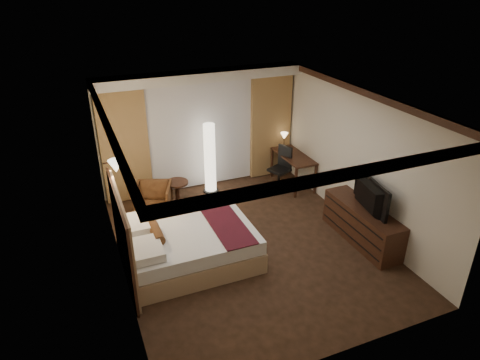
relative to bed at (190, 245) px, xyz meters
name	(u,v)px	position (x,y,z in m)	size (l,w,h in m)	color
floor	(248,244)	(1.11, 0.04, -0.32)	(4.50, 5.50, 0.01)	black
ceiling	(250,102)	(1.11, 0.04, 2.38)	(4.50, 5.50, 0.01)	white
back_wall	(200,130)	(1.11, 2.79, 1.03)	(4.50, 0.02, 2.70)	beige
left_wall	(115,204)	(-1.14, 0.04, 1.03)	(0.02, 5.50, 2.70)	beige
right_wall	(358,159)	(3.36, 0.04, 1.03)	(0.02, 5.50, 2.70)	beige
crown_molding	(250,106)	(1.11, 0.04, 2.32)	(4.50, 5.50, 0.12)	black
soffit	(201,76)	(1.11, 2.54, 2.28)	(4.50, 0.50, 0.20)	white
curtain_sheer	(201,135)	(1.11, 2.71, 0.93)	(2.48, 0.04, 2.45)	silver
curtain_left_drape	(125,147)	(-0.59, 2.65, 0.93)	(1.00, 0.14, 2.45)	tan
curtain_right_drape	(270,126)	(2.81, 2.65, 0.93)	(1.00, 0.14, 2.45)	tan
wall_sconce	(116,166)	(-0.98, 0.84, 1.30)	(0.24, 0.24, 0.24)	white
bed	(190,245)	(0.00, 0.00, 0.00)	(2.15, 1.68, 0.63)	white
headboard	(123,237)	(-1.09, 0.00, 0.43)	(0.12, 1.98, 1.50)	tan
armchair	(153,198)	(-0.24, 1.81, 0.05)	(0.71, 0.66, 0.73)	#512B18
side_table	(177,193)	(0.32, 2.04, -0.05)	(0.49, 0.49, 0.54)	black
floor_lamp	(210,158)	(1.17, 2.33, 0.50)	(0.34, 0.34, 1.63)	white
desk	(293,170)	(3.06, 1.92, 0.06)	(0.55, 1.28, 0.75)	black
desk_lamp	(284,141)	(3.06, 2.41, 0.60)	(0.18, 0.18, 0.34)	#FFD899
office_chair	(279,168)	(2.68, 1.87, 0.19)	(0.49, 0.49, 1.01)	black
dresser	(362,224)	(3.11, -0.63, 0.03)	(0.50, 1.80, 0.70)	black
television	(365,192)	(3.08, -0.63, 0.72)	(1.16, 0.67, 0.15)	black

